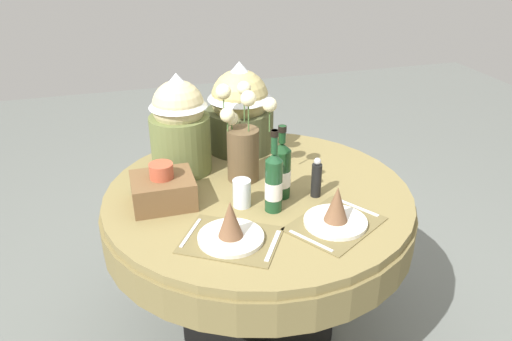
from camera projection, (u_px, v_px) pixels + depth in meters
name	position (u px, v px, depth m)	size (l,w,h in m)	color
ground	(258.00, 326.00, 2.50)	(8.00, 8.00, 0.00)	slate
dining_table	(258.00, 217.00, 2.21)	(1.32, 1.32, 0.77)	olive
place_setting_left	(231.00, 229.00, 1.81)	(0.43, 0.40, 0.16)	brown
place_setting_right	(336.00, 214.00, 1.90)	(0.43, 0.40, 0.16)	brown
flower_vase	(242.00, 142.00, 2.18)	(0.23, 0.23, 0.42)	brown
wine_bottle_left	(281.00, 170.00, 2.06)	(0.08, 0.08, 0.31)	#143819
wine_bottle_right	(274.00, 182.00, 1.96)	(0.07, 0.07, 0.34)	#194223
tumbler_near_left	(242.00, 193.00, 2.02)	(0.07, 0.07, 0.11)	silver
pepper_mill	(316.00, 179.00, 2.08)	(0.04, 0.04, 0.17)	black
gift_tub_back_left	(179.00, 120.00, 2.22)	(0.27, 0.27, 0.45)	olive
gift_tub_back_centre	(240.00, 104.00, 2.44)	(0.33, 0.33, 0.44)	#474C2D
woven_basket_side_left	(163.00, 189.00, 2.03)	(0.25, 0.21, 0.18)	brown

